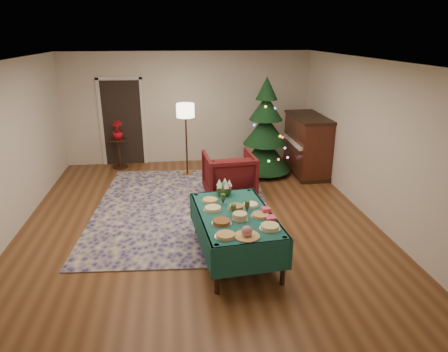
{
  "coord_description": "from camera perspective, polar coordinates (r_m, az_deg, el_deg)",
  "views": [
    {
      "loc": [
        -0.37,
        -6.31,
        3.11
      ],
      "look_at": [
        0.42,
        -0.19,
        0.88
      ],
      "focal_mm": 32.0,
      "sensor_mm": 36.0,
      "label": 1
    }
  ],
  "objects": [
    {
      "name": "side_table",
      "position": [
        9.94,
        -14.7,
        3.07
      ],
      "size": [
        0.4,
        0.4,
        0.72
      ],
      "color": "black",
      "rests_on": "ground"
    },
    {
      "name": "platter_1",
      "position": [
        5.03,
        3.29,
        -8.11
      ],
      "size": [
        0.33,
        0.33,
        0.15
      ],
      "color": "silver",
      "rests_on": "buffet_table"
    },
    {
      "name": "buffet_table",
      "position": [
        5.73,
        1.6,
        -6.62
      ],
      "size": [
        1.21,
        1.88,
        0.7
      ],
      "color": "black",
      "rests_on": "ground"
    },
    {
      "name": "platter_4",
      "position": [
        5.47,
        2.27,
        -5.81
      ],
      "size": [
        0.23,
        0.23,
        0.09
      ],
      "color": "silver",
      "rests_on": "buffet_table"
    },
    {
      "name": "gift_box",
      "position": [
        5.67,
        5.98,
        -4.96
      ],
      "size": [
        0.12,
        0.12,
        0.09
      ],
      "primitive_type": "cube",
      "rotation": [
        0.0,
        0.0,
        0.09
      ],
      "color": "#DF3E5B",
      "rests_on": "buffet_table"
    },
    {
      "name": "centerpiece",
      "position": [
        6.24,
        -0.0,
        -1.71
      ],
      "size": [
        0.25,
        0.25,
        0.29
      ],
      "color": "#1E4C1E",
      "rests_on": "buffet_table"
    },
    {
      "name": "potted_plant",
      "position": [
        9.81,
        -14.94,
        5.81
      ],
      "size": [
        0.24,
        0.44,
        0.24
      ],
      "primitive_type": "imported",
      "color": "#A20B15",
      "rests_on": "side_table"
    },
    {
      "name": "goblet_1",
      "position": [
        5.69,
        3.33,
        -4.32
      ],
      "size": [
        0.07,
        0.07,
        0.16
      ],
      "color": "#2D471E",
      "rests_on": "buffet_table"
    },
    {
      "name": "platter_7",
      "position": [
        5.77,
        1.74,
        -4.53
      ],
      "size": [
        0.24,
        0.24,
        0.07
      ],
      "color": "silver",
      "rests_on": "buffet_table"
    },
    {
      "name": "floor_lamp",
      "position": [
        8.95,
        -5.52,
        8.69
      ],
      "size": [
        0.4,
        0.4,
        1.64
      ],
      "color": "#A57F3F",
      "rests_on": "ground"
    },
    {
      "name": "christmas_tree",
      "position": [
        9.08,
        5.92,
        6.3
      ],
      "size": [
        1.6,
        1.6,
        2.22
      ],
      "color": "black",
      "rests_on": "ground"
    },
    {
      "name": "platter_8",
      "position": [
        5.91,
        3.82,
        -4.13
      ],
      "size": [
        0.25,
        0.25,
        0.04
      ],
      "color": "silver",
      "rests_on": "buffet_table"
    },
    {
      "name": "rug",
      "position": [
        7.57,
        -5.91,
        -4.43
      ],
      "size": [
        3.49,
        4.41,
        0.02
      ],
      "primitive_type": "cube",
      "rotation": [
        0.0,
        0.0,
        -0.07
      ],
      "color": "#191655",
      "rests_on": "ground"
    },
    {
      "name": "platter_6",
      "position": [
        5.76,
        -1.61,
        -4.69
      ],
      "size": [
        0.27,
        0.27,
        0.05
      ],
      "color": "silver",
      "rests_on": "buffet_table"
    },
    {
      "name": "room_shell",
      "position": [
        6.56,
        -3.83,
        4.25
      ],
      "size": [
        7.0,
        7.0,
        7.0
      ],
      "color": "#593319",
      "rests_on": "ground"
    },
    {
      "name": "platter_2",
      "position": [
        5.26,
        6.58,
        -7.25
      ],
      "size": [
        0.28,
        0.28,
        0.06
      ],
      "color": "silver",
      "rests_on": "buffet_table"
    },
    {
      "name": "armchair",
      "position": [
        7.91,
        0.73,
        0.5
      ],
      "size": [
        1.02,
        0.96,
        0.98
      ],
      "primitive_type": "imported",
      "rotation": [
        0.0,
        0.0,
        3.22
      ],
      "color": "#501113",
      "rests_on": "ground"
    },
    {
      "name": "platter_0",
      "position": [
        5.04,
        0.22,
        -8.48
      ],
      "size": [
        0.28,
        0.28,
        0.04
      ],
      "color": "silver",
      "rests_on": "buffet_table"
    },
    {
      "name": "goblet_2",
      "position": [
        5.57,
        1.37,
        -4.83
      ],
      "size": [
        0.07,
        0.07,
        0.16
      ],
      "color": "#2D471E",
      "rests_on": "buffet_table"
    },
    {
      "name": "platter_5",
      "position": [
        5.59,
        5.21,
        -5.6
      ],
      "size": [
        0.27,
        0.27,
        0.04
      ],
      "color": "silver",
      "rests_on": "buffet_table"
    },
    {
      "name": "goblet_0",
      "position": [
        5.92,
        -0.14,
        -3.28
      ],
      "size": [
        0.07,
        0.07,
        0.16
      ],
      "color": "#2D471E",
      "rests_on": "buffet_table"
    },
    {
      "name": "doorway",
      "position": [
        10.07,
        -14.32,
        7.71
      ],
      "size": [
        1.08,
        0.04,
        2.16
      ],
      "color": "black",
      "rests_on": "ground"
    },
    {
      "name": "platter_3",
      "position": [
        5.37,
        -0.34,
        -6.58
      ],
      "size": [
        0.28,
        0.28,
        0.05
      ],
      "color": "silver",
      "rests_on": "buffet_table"
    },
    {
      "name": "napkin_stack",
      "position": [
        5.53,
        6.63,
        -5.95
      ],
      "size": [
        0.15,
        0.15,
        0.04
      ],
      "primitive_type": "cube",
      "rotation": [
        0.0,
        0.0,
        0.09
      ],
      "color": "#DB3D6A",
      "rests_on": "buffet_table"
    },
    {
      "name": "piano",
      "position": [
        9.4,
        11.74,
        4.31
      ],
      "size": [
        0.74,
        1.56,
        1.34
      ],
      "color": "black",
      "rests_on": "ground"
    },
    {
      "name": "platter_9",
      "position": [
        6.05,
        -1.99,
        -3.48
      ],
      "size": [
        0.26,
        0.26,
        0.04
      ],
      "color": "silver",
      "rests_on": "buffet_table"
    }
  ]
}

